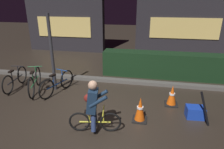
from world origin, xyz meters
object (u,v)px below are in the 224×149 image
(traffic_cone_near, at_px, (140,110))
(cyclist, at_px, (93,106))
(street_post, at_px, (52,54))
(parked_bike_leftmost, at_px, (15,79))
(parked_bike_left_mid, at_px, (35,81))
(traffic_cone_far, at_px, (172,96))
(parked_bike_center_left, at_px, (57,84))
(blue_crate, at_px, (195,112))
(closed_umbrella, at_px, (205,109))

(traffic_cone_near, xyz_separation_m, cyclist, (-1.00, -0.62, 0.33))
(street_post, bearing_deg, traffic_cone_near, -24.14)
(parked_bike_leftmost, bearing_deg, street_post, -90.67)
(parked_bike_left_mid, xyz_separation_m, traffic_cone_far, (4.31, -0.08, -0.06))
(parked_bike_center_left, distance_m, traffic_cone_near, 2.89)
(parked_bike_center_left, relative_size, blue_crate, 3.41)
(street_post, distance_m, traffic_cone_far, 3.87)
(parked_bike_left_mid, distance_m, parked_bike_center_left, 0.78)
(street_post, relative_size, blue_crate, 5.60)
(parked_bike_left_mid, distance_m, closed_umbrella, 5.06)
(parked_bike_left_mid, bearing_deg, parked_bike_center_left, -108.63)
(parked_bike_leftmost, distance_m, traffic_cone_far, 5.10)
(parked_bike_center_left, xyz_separation_m, traffic_cone_far, (3.53, -0.09, -0.04))
(blue_crate, bearing_deg, traffic_cone_far, 133.35)
(street_post, height_order, blue_crate, street_post)
(cyclist, bearing_deg, parked_bike_center_left, 125.57)
(street_post, relative_size, parked_bike_center_left, 1.64)
(closed_umbrella, bearing_deg, parked_bike_center_left, 16.68)
(parked_bike_leftmost, height_order, closed_umbrella, closed_umbrella)
(parked_bike_center_left, distance_m, blue_crate, 4.12)
(parked_bike_leftmost, relative_size, traffic_cone_near, 2.44)
(parked_bike_left_mid, height_order, parked_bike_center_left, parked_bike_left_mid)
(parked_bike_left_mid, xyz_separation_m, closed_umbrella, (4.98, -0.89, 0.06))
(parked_bike_center_left, height_order, traffic_cone_near, parked_bike_center_left)
(parked_bike_left_mid, distance_m, cyclist, 2.99)
(traffic_cone_near, bearing_deg, parked_bike_center_left, 158.66)
(traffic_cone_far, distance_m, cyclist, 2.45)
(parked_bike_left_mid, relative_size, cyclist, 1.28)
(parked_bike_left_mid, xyz_separation_m, traffic_cone_near, (3.47, -1.04, -0.05))
(traffic_cone_far, bearing_deg, street_post, 174.87)
(traffic_cone_near, height_order, closed_umbrella, closed_umbrella)
(parked_bike_center_left, xyz_separation_m, cyclist, (1.69, -1.67, 0.30))
(cyclist, height_order, closed_umbrella, cyclist)
(traffic_cone_far, distance_m, closed_umbrella, 1.06)
(traffic_cone_far, xyz_separation_m, closed_umbrella, (0.67, -0.81, 0.12))
(traffic_cone_far, bearing_deg, parked_bike_left_mid, 178.98)
(closed_umbrella, bearing_deg, street_post, 14.17)
(parked_bike_center_left, bearing_deg, traffic_cone_far, -74.92)
(blue_crate, relative_size, closed_umbrella, 0.52)
(parked_bike_leftmost, height_order, traffic_cone_far, parked_bike_leftmost)
(blue_crate, bearing_deg, cyclist, -156.71)
(cyclist, bearing_deg, parked_bike_leftmost, 141.84)
(traffic_cone_far, bearing_deg, blue_crate, -46.65)
(parked_bike_leftmost, bearing_deg, blue_crate, -104.91)
(parked_bike_leftmost, xyz_separation_m, cyclist, (3.26, -1.76, 0.30))
(closed_umbrella, bearing_deg, parked_bike_leftmost, 19.06)
(parked_bike_center_left, bearing_deg, parked_bike_left_mid, 107.24)
(parked_bike_left_mid, height_order, closed_umbrella, closed_umbrella)
(traffic_cone_far, xyz_separation_m, blue_crate, (0.53, -0.56, -0.14))
(parked_bike_center_left, height_order, traffic_cone_far, parked_bike_center_left)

